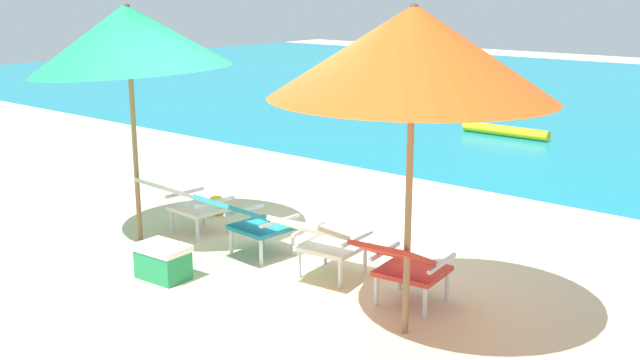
# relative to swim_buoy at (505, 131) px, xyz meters

# --- Properties ---
(ground_plane) EXTENTS (40.00, 40.00, 0.00)m
(ground_plane) POSITION_rel_swim_buoy_xyz_m (1.40, -3.08, -0.10)
(ground_plane) COLOR beige
(swim_buoy) EXTENTS (1.60, 0.18, 0.18)m
(swim_buoy) POSITION_rel_swim_buoy_xyz_m (0.00, 0.00, 0.00)
(swim_buoy) COLOR yellow
(swim_buoy) RESTS_ON ocean_band
(lounge_chair_far_left) EXTENTS (0.59, 0.90, 0.68)m
(lounge_chair_far_left) POSITION_rel_swim_buoy_xyz_m (0.01, -7.22, 0.31)
(lounge_chair_far_left) COLOR silver
(lounge_chair_far_left) RESTS_ON ground_plane
(lounge_chair_near_left) EXTENTS (0.60, 0.91, 0.68)m
(lounge_chair_near_left) POSITION_rel_swim_buoy_xyz_m (0.97, -7.27, 0.31)
(lounge_chair_near_left) COLOR teal
(lounge_chair_near_left) RESTS_ON ground_plane
(lounge_chair_near_right) EXTENTS (0.62, 0.92, 0.68)m
(lounge_chair_near_right) POSITION_rel_swim_buoy_xyz_m (1.88, -7.27, 0.31)
(lounge_chair_near_right) COLOR silver
(lounge_chair_near_right) RESTS_ON ground_plane
(lounge_chair_far_right) EXTENTS (0.64, 0.93, 0.68)m
(lounge_chair_far_right) POSITION_rel_swim_buoy_xyz_m (2.78, -7.31, 0.31)
(lounge_chair_far_right) COLOR red
(lounge_chair_far_right) RESTS_ON ground_plane
(beach_umbrella_left) EXTENTS (2.56, 2.54, 2.46)m
(beach_umbrella_left) POSITION_rel_swim_buoy_xyz_m (-0.31, -7.58, 1.97)
(beach_umbrella_left) COLOR olive
(beach_umbrella_left) RESTS_ON ground_plane
(beach_umbrella_right) EXTENTS (2.17, 2.18, 2.46)m
(beach_umbrella_right) POSITION_rel_swim_buoy_xyz_m (3.04, -7.65, 2.02)
(beach_umbrella_right) COLOR olive
(beach_umbrella_right) RESTS_ON ground_plane
(beach_ball) EXTENTS (0.23, 0.23, 0.23)m
(beach_ball) POSITION_rel_swim_buoy_xyz_m (-0.36, -6.46, 0.01)
(beach_ball) COLOR yellow
(beach_ball) RESTS_ON ground_plane
(cooler_box) EXTENTS (0.49, 0.35, 0.32)m
(cooler_box) POSITION_rel_swim_buoy_xyz_m (0.74, -8.12, 0.06)
(cooler_box) COLOR #1E844C
(cooler_box) RESTS_ON ground_plane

